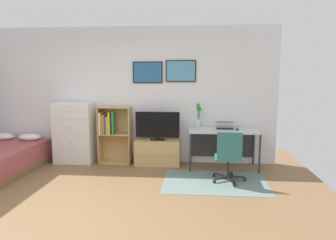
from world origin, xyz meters
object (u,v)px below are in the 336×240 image
at_px(bookshelf, 112,130).
at_px(desk, 223,136).
at_px(dresser, 74,133).
at_px(bamboo_vase, 198,115).
at_px(laptop, 225,126).
at_px(tv_stand, 158,152).
at_px(television, 157,126).
at_px(computer_mouse, 237,129).
at_px(office_chair, 229,155).

bearing_deg(bookshelf, desk, -2.30).
height_order(dresser, bamboo_vase, dresser).
xyz_separation_m(dresser, bamboo_vase, (2.47, 0.13, 0.37)).
bearing_deg(laptop, tv_stand, -179.40).
height_order(television, laptop, television).
height_order(tv_stand, television, television).
bearing_deg(television, desk, -0.65).
xyz_separation_m(dresser, television, (1.68, -0.01, 0.17)).
bearing_deg(desk, bamboo_vase, 161.85).
distance_m(tv_stand, bamboo_vase, 1.08).
xyz_separation_m(desk, computer_mouse, (0.25, -0.10, 0.14)).
bearing_deg(dresser, computer_mouse, -2.12).
bearing_deg(television, bamboo_vase, 10.16).
distance_m(tv_stand, desk, 1.32).
distance_m(television, computer_mouse, 1.51).
height_order(dresser, office_chair, dresser).
relative_size(television, desk, 0.66).
height_order(office_chair, bamboo_vase, bamboo_vase).
xyz_separation_m(tv_stand, desk, (1.27, -0.04, 0.36)).
xyz_separation_m(bookshelf, desk, (2.19, -0.09, -0.05)).
xyz_separation_m(bookshelf, office_chair, (2.20, -0.98, -0.20)).
height_order(dresser, tv_stand, dresser).
bearing_deg(laptop, dresser, -178.83).
distance_m(dresser, desk, 2.94).
distance_m(office_chair, computer_mouse, 0.88).
bearing_deg(bamboo_vase, office_chair, -64.85).
height_order(office_chair, laptop, laptop).
height_order(television, bamboo_vase, bamboo_vase).
distance_m(bookshelf, office_chair, 2.42).
relative_size(tv_stand, office_chair, 1.02).
distance_m(desk, bamboo_vase, 0.62).
distance_m(television, office_chair, 1.60).
height_order(bookshelf, computer_mouse, bookshelf).
bearing_deg(laptop, computer_mouse, -27.72).
bearing_deg(dresser, tv_stand, 0.52).
bearing_deg(television, laptop, 0.49).
relative_size(bookshelf, desk, 0.88).
relative_size(television, office_chair, 1.00).
xyz_separation_m(television, laptop, (1.29, 0.01, 0.02)).
bearing_deg(tv_stand, dresser, -179.48).
relative_size(dresser, television, 1.41).
bearing_deg(office_chair, television, 146.66).
height_order(laptop, bamboo_vase, bamboo_vase).
distance_m(desk, office_chair, 0.90).
relative_size(dresser, computer_mouse, 11.66).
height_order(bookshelf, office_chair, bookshelf).
bearing_deg(tv_stand, desk, -1.66).
xyz_separation_m(dresser, desk, (2.94, -0.02, 0.00)).
bearing_deg(office_chair, bamboo_vase, 117.07).
relative_size(bookshelf, tv_stand, 1.29).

